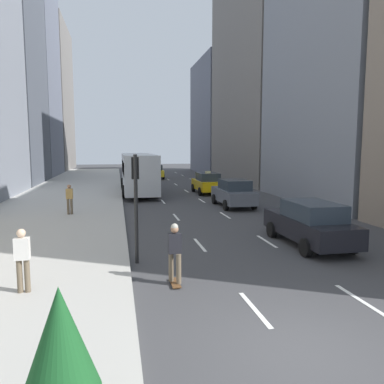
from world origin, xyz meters
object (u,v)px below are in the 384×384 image
at_px(planter_with_shrub, 61,357).
at_px(pedestrian_far_walking, 70,198).
at_px(city_bus, 138,172).
at_px(taxi_lead, 207,183).
at_px(pedestrian_near_curb, 22,257).
at_px(skateboarder, 175,251).
at_px(sedan_black_near, 234,193).
at_px(traffic_light_pole, 136,191).
at_px(sedan_silver_behind, 310,223).
at_px(taxi_second, 155,171).

distance_m(planter_with_shrub, pedestrian_far_walking, 16.66).
distance_m(city_bus, pedestrian_far_walking, 11.26).
bearing_deg(taxi_lead, pedestrian_near_curb, -115.68).
bearing_deg(taxi_lead, skateboarder, -106.15).
height_order(city_bus, planter_with_shrub, city_bus).
height_order(taxi_lead, city_bus, city_bus).
height_order(sedan_black_near, planter_with_shrub, planter_with_shrub).
distance_m(sedan_black_near, planter_with_shrub, 19.89).
relative_size(skateboarder, planter_with_shrub, 0.89).
xyz_separation_m(skateboarder, pedestrian_far_walking, (-4.12, 11.29, 0.10)).
xyz_separation_m(pedestrian_far_walking, traffic_light_pole, (3.18, -9.01, 1.34)).
height_order(sedan_silver_behind, planter_with_shrub, planter_with_shrub).
height_order(taxi_second, sedan_silver_behind, taxi_second).
height_order(taxi_lead, sedan_silver_behind, taxi_lead).
distance_m(sedan_silver_behind, planter_with_shrub, 11.67).
distance_m(taxi_lead, planter_with_shrub, 26.59).
bearing_deg(pedestrian_near_curb, sedan_black_near, 53.34).
bearing_deg(skateboarder, taxi_lead, 73.85).
height_order(taxi_lead, pedestrian_far_walking, taxi_lead).
height_order(pedestrian_far_walking, traffic_light_pole, traffic_light_pole).
xyz_separation_m(pedestrian_near_curb, pedestrian_far_walking, (-0.21, 11.46, 0.00)).
height_order(skateboarder, pedestrian_far_walking, pedestrian_far_walking).
xyz_separation_m(sedan_silver_behind, skateboarder, (-5.81, -3.15, 0.08)).
height_order(sedan_black_near, city_bus, city_bus).
bearing_deg(sedan_silver_behind, sedan_black_near, 90.00).
bearing_deg(pedestrian_far_walking, city_bus, 67.39).
relative_size(taxi_second, pedestrian_near_curb, 2.67).
distance_m(taxi_lead, taxi_second, 15.92).
bearing_deg(traffic_light_pole, planter_with_shrub, -100.07).
bearing_deg(sedan_silver_behind, pedestrian_near_curb, -161.19).
bearing_deg(sedan_black_near, pedestrian_far_walking, -170.77).
bearing_deg(skateboarder, sedan_black_near, 65.76).
bearing_deg(skateboarder, pedestrian_near_curb, -177.57).
height_order(city_bus, traffic_light_pole, traffic_light_pole).
xyz_separation_m(sedan_silver_behind, planter_with_shrub, (-8.09, -8.41, 0.27)).
relative_size(taxi_lead, city_bus, 0.38).
height_order(skateboarder, pedestrian_near_curb, pedestrian_near_curb).
distance_m(taxi_second, sedan_black_near, 23.01).
bearing_deg(pedestrian_far_walking, planter_with_shrub, -83.64).
xyz_separation_m(planter_with_shrub, pedestrian_near_curb, (-1.64, 5.10, -0.09)).
bearing_deg(taxi_second, sedan_silver_behind, -85.09).
relative_size(taxi_lead, sedan_black_near, 0.99).
height_order(sedan_silver_behind, traffic_light_pole, traffic_light_pole).
height_order(planter_with_shrub, pedestrian_near_curb, planter_with_shrub).
distance_m(sedan_black_near, pedestrian_near_curb, 16.30).
bearing_deg(taxi_lead, sedan_silver_behind, -90.00).
distance_m(taxi_lead, traffic_light_pole, 19.09).
relative_size(taxi_lead, traffic_light_pole, 1.22).
xyz_separation_m(sedan_black_near, city_bus, (-5.61, 8.76, 0.89)).
height_order(sedan_silver_behind, skateboarder, skateboarder).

